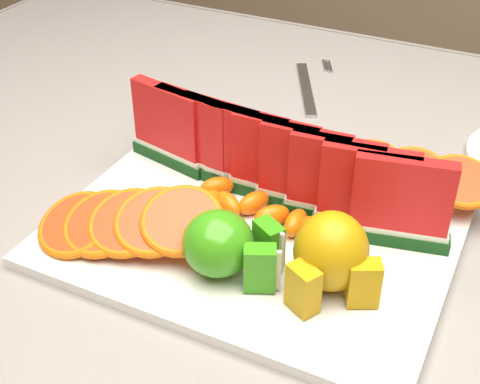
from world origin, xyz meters
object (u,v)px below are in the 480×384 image
Objects in this scene: apple_cluster at (226,245)px; platter at (253,233)px; fork at (308,86)px; pear_cluster at (331,255)px.

platter is at bearing 94.29° from apple_cluster.
apple_cluster is 0.52× the size of fork.
pear_cluster is at bearing -66.38° from fork.
platter is at bearing 153.96° from pear_cluster.
pear_cluster is 0.50× the size of fork.
platter is at bearing -77.79° from fork.
apple_cluster is (0.01, -0.07, 0.04)m from platter.
pear_cluster is 0.44m from fork.
pear_cluster is at bearing -26.04° from platter.
platter is 4.07× the size of apple_cluster.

